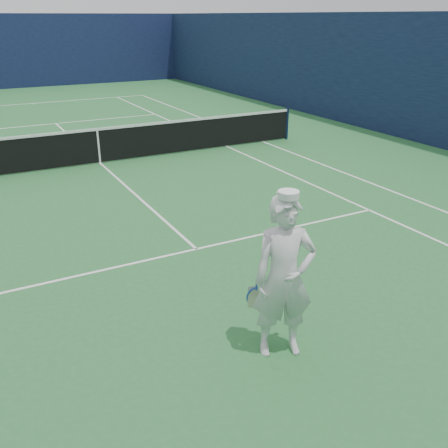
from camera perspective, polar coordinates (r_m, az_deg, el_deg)
name	(u,v)px	position (r m, az deg, el deg)	size (l,w,h in m)	color
ground	(100,163)	(14.69, -13.96, 6.74)	(80.00, 80.00, 0.00)	#286932
court_markings	(100,163)	(14.69, -13.96, 6.76)	(11.03, 23.83, 0.01)	white
windscreen_fence	(93,91)	(14.29, -14.73, 14.46)	(20.12, 36.12, 4.00)	#10183D
tennis_net	(98,144)	(14.55, -14.16, 8.84)	(12.88, 0.09, 1.07)	#141E4C
tennis_player	(284,278)	(5.94, 6.88, -6.12)	(0.87, 0.73, 2.11)	silver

